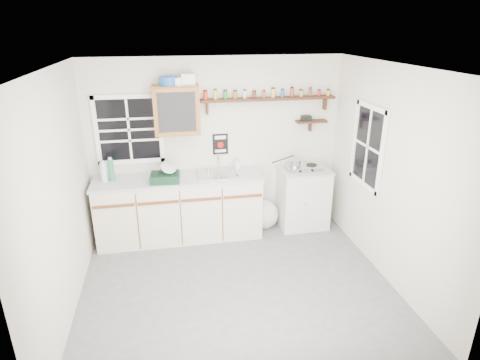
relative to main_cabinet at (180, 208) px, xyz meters
The scene contains 18 objects.
room 1.63m from the main_cabinet, 65.77° to the right, with size 3.64×3.24×2.54m.
main_cabinet is the anchor object (origin of this frame).
right_cabinet 1.84m from the main_cabinet, ahead, with size 0.73×0.57×0.91m.
sink 0.71m from the main_cabinet, ahead, with size 0.52×0.44×0.29m.
upper_cabinet 1.37m from the main_cabinet, 76.32° to the left, with size 0.60×0.32×0.65m.
upper_cabinet_clutter 1.75m from the main_cabinet, 70.33° to the left, with size 0.47×0.24×0.14m.
spice_shelf 1.97m from the main_cabinet, ahead, with size 1.91×0.18×0.35m.
secondary_shelf 2.25m from the main_cabinet, ahead, with size 0.45×0.16×0.24m.
warning_sign 1.08m from the main_cabinet, 24.36° to the left, with size 0.22×0.02×0.30m.
window_back 1.28m from the main_cabinet, 155.10° to the left, with size 0.93×0.03×0.98m.
window_right 2.68m from the main_cabinet, 17.55° to the right, with size 0.03×0.78×1.08m.
water_bottles 1.10m from the main_cabinet, behind, with size 0.18×0.10×0.32m.
dish_rack 0.59m from the main_cabinet, 143.34° to the right, with size 0.40×0.31×0.29m.
soap_bottle 1.04m from the main_cabinet, 12.97° to the left, with size 0.08×0.08×0.17m, color silver.
rag 0.89m from the main_cabinet, ahead, with size 0.12×0.11×0.02m, color maroon.
hotplate 1.87m from the main_cabinet, ahead, with size 0.51×0.29×0.07m.
saucepan 1.76m from the main_cabinet, ahead, with size 0.39×0.24×0.17m.
trash_bag 1.28m from the main_cabinet, ahead, with size 0.43×0.39×0.49m.
Camera 1 is at (-0.71, -3.92, 2.89)m, focal length 30.00 mm.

